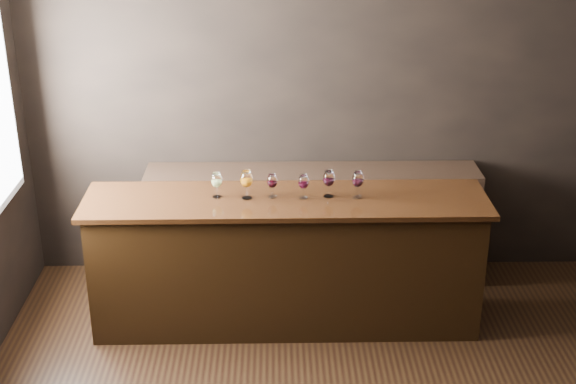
{
  "coord_description": "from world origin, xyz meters",
  "views": [
    {
      "loc": [
        -0.5,
        -3.9,
        3.31
      ],
      "look_at": [
        -0.41,
        1.34,
        1.07
      ],
      "focal_mm": 50.0,
      "sensor_mm": 36.0,
      "label": 1
    }
  ],
  "objects_px": {
    "back_bar_shelf": "(312,225)",
    "glass_white": "(217,181)",
    "glass_amber": "(246,180)",
    "bar_counter": "(286,264)",
    "glass_red_d": "(358,180)",
    "glass_red_c": "(329,179)",
    "glass_red_a": "(272,182)",
    "glass_red_b": "(303,182)"
  },
  "relations": [
    {
      "from": "glass_red_b",
      "to": "glass_amber",
      "type": "bearing_deg",
      "value": 178.82
    },
    {
      "from": "glass_red_c",
      "to": "glass_amber",
      "type": "bearing_deg",
      "value": -178.03
    },
    {
      "from": "glass_white",
      "to": "glass_red_c",
      "type": "distance_m",
      "value": 0.8
    },
    {
      "from": "glass_amber",
      "to": "bar_counter",
      "type": "bearing_deg",
      "value": -2.45
    },
    {
      "from": "bar_counter",
      "to": "glass_red_c",
      "type": "relative_size",
      "value": 14.14
    },
    {
      "from": "glass_red_c",
      "to": "glass_red_d",
      "type": "xyz_separation_m",
      "value": [
        0.21,
        -0.02,
        0.0
      ]
    },
    {
      "from": "glass_red_c",
      "to": "bar_counter",
      "type": "bearing_deg",
      "value": -174.03
    },
    {
      "from": "glass_red_d",
      "to": "glass_white",
      "type": "bearing_deg",
      "value": 178.64
    },
    {
      "from": "bar_counter",
      "to": "glass_amber",
      "type": "relative_size",
      "value": 13.27
    },
    {
      "from": "glass_red_a",
      "to": "glass_red_b",
      "type": "height_order",
      "value": "glass_red_b"
    },
    {
      "from": "glass_amber",
      "to": "glass_red_a",
      "type": "distance_m",
      "value": 0.19
    },
    {
      "from": "glass_red_b",
      "to": "glass_white",
      "type": "bearing_deg",
      "value": 177.09
    },
    {
      "from": "back_bar_shelf",
      "to": "glass_red_c",
      "type": "xyz_separation_m",
      "value": [
        0.08,
        -0.66,
        0.67
      ]
    },
    {
      "from": "glass_amber",
      "to": "glass_red_b",
      "type": "height_order",
      "value": "glass_amber"
    },
    {
      "from": "back_bar_shelf",
      "to": "glass_red_b",
      "type": "height_order",
      "value": "glass_red_b"
    },
    {
      "from": "bar_counter",
      "to": "glass_amber",
      "type": "height_order",
      "value": "glass_amber"
    },
    {
      "from": "bar_counter",
      "to": "glass_white",
      "type": "bearing_deg",
      "value": 175.85
    },
    {
      "from": "bar_counter",
      "to": "glass_white",
      "type": "distance_m",
      "value": 0.82
    },
    {
      "from": "back_bar_shelf",
      "to": "glass_red_b",
      "type": "xyz_separation_m",
      "value": [
        -0.1,
        -0.69,
        0.66
      ]
    },
    {
      "from": "glass_red_a",
      "to": "glass_red_d",
      "type": "bearing_deg",
      "value": -1.73
    },
    {
      "from": "glass_white",
      "to": "glass_red_a",
      "type": "bearing_deg",
      "value": -0.8
    },
    {
      "from": "glass_red_a",
      "to": "glass_red_d",
      "type": "height_order",
      "value": "glass_red_d"
    },
    {
      "from": "glass_white",
      "to": "glass_red_d",
      "type": "relative_size",
      "value": 0.94
    },
    {
      "from": "glass_red_a",
      "to": "glass_red_b",
      "type": "relative_size",
      "value": 0.98
    },
    {
      "from": "glass_red_a",
      "to": "glass_red_d",
      "type": "relative_size",
      "value": 0.89
    },
    {
      "from": "bar_counter",
      "to": "glass_red_a",
      "type": "relative_size",
      "value": 15.88
    },
    {
      "from": "glass_white",
      "to": "glass_red_d",
      "type": "xyz_separation_m",
      "value": [
        1.0,
        -0.02,
        0.01
      ]
    },
    {
      "from": "bar_counter",
      "to": "glass_red_c",
      "type": "bearing_deg",
      "value": 5.89
    },
    {
      "from": "glass_amber",
      "to": "glass_red_a",
      "type": "bearing_deg",
      "value": 5.47
    },
    {
      "from": "back_bar_shelf",
      "to": "glass_white",
      "type": "height_order",
      "value": "glass_white"
    },
    {
      "from": "bar_counter",
      "to": "glass_red_d",
      "type": "relative_size",
      "value": 14.06
    },
    {
      "from": "glass_red_b",
      "to": "glass_red_a",
      "type": "bearing_deg",
      "value": 173.35
    },
    {
      "from": "bar_counter",
      "to": "glass_white",
      "type": "height_order",
      "value": "glass_white"
    },
    {
      "from": "back_bar_shelf",
      "to": "glass_amber",
      "type": "distance_m",
      "value": 1.09
    },
    {
      "from": "back_bar_shelf",
      "to": "glass_amber",
      "type": "height_order",
      "value": "glass_amber"
    },
    {
      "from": "glass_amber",
      "to": "glass_white",
      "type": "bearing_deg",
      "value": 173.81
    },
    {
      "from": "glass_red_b",
      "to": "glass_red_c",
      "type": "bearing_deg",
      "value": 8.91
    },
    {
      "from": "bar_counter",
      "to": "glass_amber",
      "type": "distance_m",
      "value": 0.73
    },
    {
      "from": "glass_red_b",
      "to": "back_bar_shelf",
      "type": "bearing_deg",
      "value": 81.72
    },
    {
      "from": "bar_counter",
      "to": "glass_red_d",
      "type": "bearing_deg",
      "value": 1.17
    },
    {
      "from": "glass_white",
      "to": "glass_red_d",
      "type": "bearing_deg",
      "value": -1.36
    },
    {
      "from": "glass_red_a",
      "to": "bar_counter",
      "type": "bearing_deg",
      "value": -17.03
    }
  ]
}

